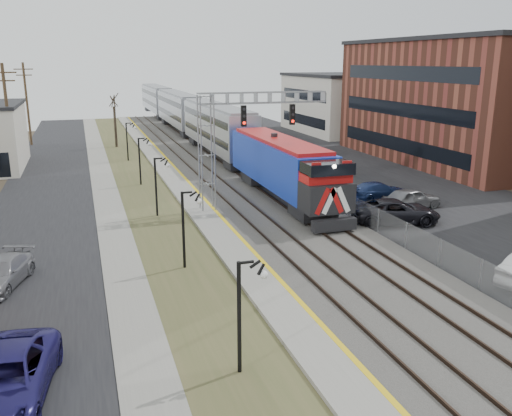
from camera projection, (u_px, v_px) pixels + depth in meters
name	position (u px, v px, depth m)	size (l,w,h in m)	color
street_west	(45.00, 200.00, 40.83)	(7.00, 120.00, 0.04)	black
sidewalk	(106.00, 195.00, 42.16)	(2.00, 120.00, 0.08)	gray
grass_median	(145.00, 193.00, 43.04)	(4.00, 120.00, 0.06)	#434A27
platform	(183.00, 189.00, 43.91)	(2.00, 120.00, 0.24)	gray
ballast_bed	(242.00, 185.00, 45.39)	(8.00, 120.00, 0.20)	#595651
parking_lot	(369.00, 177.00, 48.96)	(16.00, 120.00, 0.04)	black
platform_edge	(193.00, 187.00, 44.14)	(0.24, 120.00, 0.01)	gold
track_near	(218.00, 185.00, 44.75)	(1.58, 120.00, 0.15)	#2D2119
track_far	(259.00, 182.00, 45.79)	(1.58, 120.00, 0.15)	#2D2119
train	(189.00, 117.00, 72.55)	(3.00, 85.85, 5.33)	#1534B1
signal_gantry	(231.00, 131.00, 36.69)	(9.00, 1.07, 8.15)	gray
lampposts	(182.00, 229.00, 27.18)	(0.14, 62.14, 4.00)	black
fence	(288.00, 174.00, 46.45)	(0.04, 120.00, 1.60)	gray
bare_trees	(28.00, 157.00, 43.37)	(12.30, 42.30, 5.95)	#382D23
car_lot_c	(396.00, 212.00, 34.82)	(2.57, 5.58, 1.55)	black
car_lot_d	(378.00, 192.00, 40.56)	(1.94, 4.77, 1.39)	navy
car_lot_e	(411.00, 199.00, 38.18)	(1.79, 4.44, 1.51)	slate
car_lot_f	(328.00, 167.00, 49.69)	(1.54, 4.41, 1.45)	#0D4310
car_street_a	(4.00, 381.00, 16.40)	(2.63, 5.70, 1.58)	navy
car_street_b	(2.00, 273.00, 25.10)	(1.82, 4.47, 1.30)	slate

